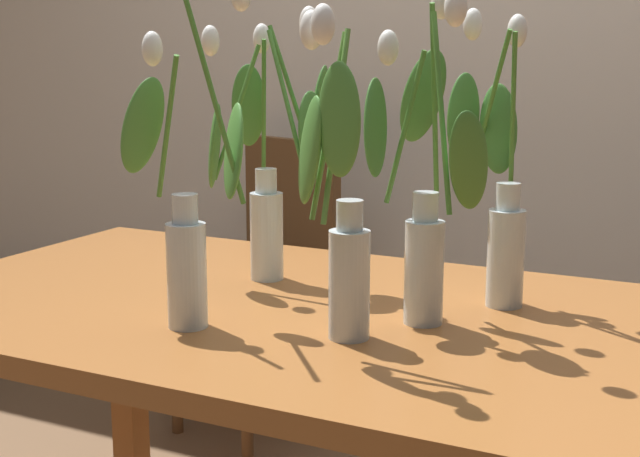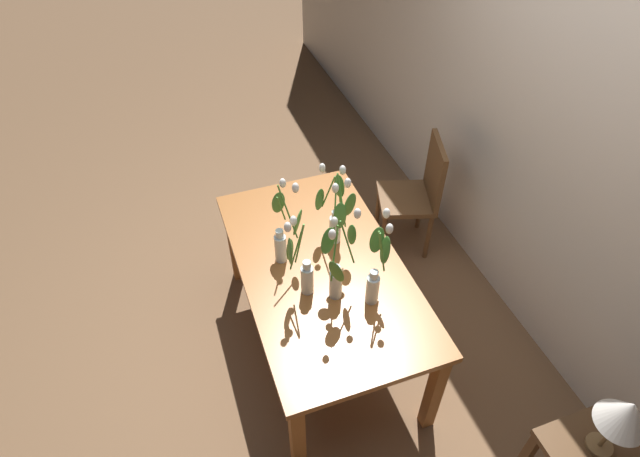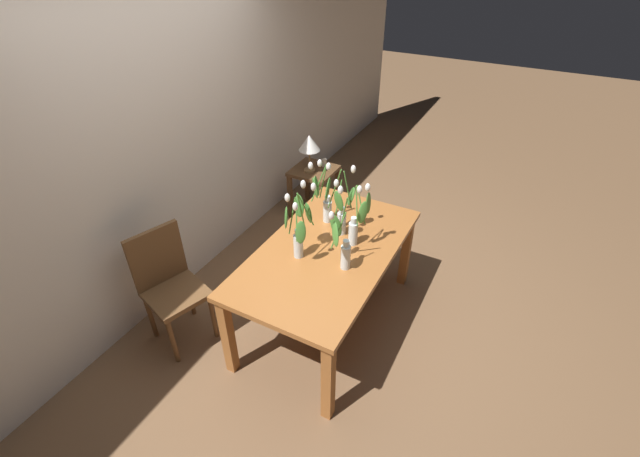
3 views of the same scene
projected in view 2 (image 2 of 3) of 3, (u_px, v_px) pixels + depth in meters
ground_plane at (321, 340)px, 3.43m from camera, size 18.00×18.00×0.00m
room_wall_rear at (558, 129)px, 2.83m from camera, size 9.00×0.10×2.70m
dining_table at (321, 276)px, 2.98m from camera, size 1.60×0.90×0.74m
tulip_vase_0 at (336, 213)px, 2.90m from camera, size 0.26×0.19×0.55m
tulip_vase_1 at (302, 268)px, 2.65m from camera, size 0.14×0.15×0.53m
tulip_vase_2 at (376, 273)px, 2.63m from camera, size 0.17×0.14×0.54m
tulip_vase_3 at (283, 235)px, 2.84m from camera, size 0.23×0.18×0.59m
tulip_vase_4 at (338, 267)px, 2.62m from camera, size 0.22×0.21×0.58m
dining_chair at (418, 191)px, 3.74m from camera, size 0.50×0.50×0.93m
table_lamp at (626, 415)px, 2.15m from camera, size 0.22×0.22×0.40m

